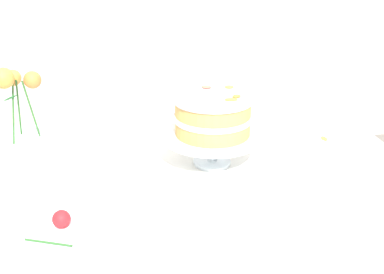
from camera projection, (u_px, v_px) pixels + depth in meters
dining_table at (178, 215)px, 1.32m from camera, size 1.40×1.00×0.74m
linen_napkin at (212, 164)px, 1.41m from camera, size 0.33×0.33×0.00m
cake_stand at (212, 139)px, 1.38m from camera, size 0.29×0.29×0.10m
layer_cake at (213, 114)px, 1.35m from camera, size 0.22×0.22×0.12m
flower_vase at (24, 129)px, 1.31m from camera, size 0.11×0.12×0.32m
fallen_rose at (61, 220)px, 1.10m from camera, size 0.11×0.11×0.04m
loose_petal_0 at (324, 138)px, 1.58m from camera, size 0.02×0.04×0.01m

